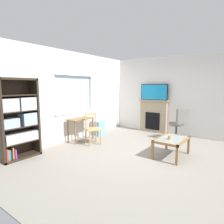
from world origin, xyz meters
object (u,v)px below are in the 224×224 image
object	(u,v)px
desk_under_window	(81,122)
tv	(154,92)
coffee_table	(172,141)
bookshelf	(18,120)
sippy_cup	(169,138)
office_chair	(179,122)
plastic_drawer_unit	(98,128)
wooden_chair	(92,128)
fireplace	(154,116)

from	to	relation	value
desk_under_window	tv	bearing A→B (deg)	-28.25
coffee_table	desk_under_window	bearing A→B (deg)	97.13
bookshelf	sippy_cup	bearing A→B (deg)	-53.33
tv	office_chair	distance (m)	1.50
desk_under_window	plastic_drawer_unit	bearing A→B (deg)	3.37
tv	wooden_chair	bearing A→B (deg)	162.21
plastic_drawer_unit	bookshelf	bearing A→B (deg)	178.77
wooden_chair	tv	size ratio (longest dim) A/B	0.88
wooden_chair	fireplace	bearing A→B (deg)	-17.67
wooden_chair	coffee_table	bearing A→B (deg)	-80.51
fireplace	coffee_table	xyz separation A→B (m)	(-2.11, -1.43, -0.22)
coffee_table	wooden_chair	bearing A→B (deg)	99.49
fireplace	desk_under_window	bearing A→B (deg)	151.93
office_chair	coffee_table	size ratio (longest dim) A/B	1.06
fireplace	sippy_cup	world-z (taller)	fireplace
wooden_chair	tv	distance (m)	2.78
fireplace	office_chair	world-z (taller)	fireplace
plastic_drawer_unit	fireplace	world-z (taller)	fireplace
fireplace	office_chair	size ratio (longest dim) A/B	1.19
fireplace	tv	size ratio (longest dim) A/B	1.16
bookshelf	fireplace	bearing A→B (deg)	-18.07
desk_under_window	tv	size ratio (longest dim) A/B	0.84
desk_under_window	plastic_drawer_unit	world-z (taller)	desk_under_window
plastic_drawer_unit	tv	bearing A→B (deg)	-40.57
desk_under_window	fireplace	size ratio (longest dim) A/B	0.72
desk_under_window	coffee_table	bearing A→B (deg)	-82.87
wooden_chair	coffee_table	distance (m)	2.26
fireplace	tv	xyz separation A→B (m)	(-0.02, 0.00, 0.88)
bookshelf	coffee_table	size ratio (longest dim) A/B	1.99
bookshelf	fireplace	distance (m)	4.58
office_chair	coffee_table	xyz separation A→B (m)	(-1.61, -0.35, -0.18)
plastic_drawer_unit	sippy_cup	world-z (taller)	sippy_cup
bookshelf	sippy_cup	xyz separation A→B (m)	(2.11, -2.83, -0.42)
bookshelf	sippy_cup	distance (m)	3.56
desk_under_window	sippy_cup	bearing A→B (deg)	-85.34
desk_under_window	coffee_table	world-z (taller)	desk_under_window
wooden_chair	bookshelf	bearing A→B (deg)	161.40
desk_under_window	fireplace	bearing A→B (deg)	-28.07
fireplace	tv	bearing A→B (deg)	180.00
tv	sippy_cup	world-z (taller)	tv
coffee_table	fireplace	bearing A→B (deg)	34.22
office_chair	sippy_cup	xyz separation A→B (m)	(-1.73, -0.34, -0.06)
desk_under_window	plastic_drawer_unit	xyz separation A→B (m)	(0.85, 0.05, -0.33)
plastic_drawer_unit	desk_under_window	bearing A→B (deg)	-176.63
plastic_drawer_unit	tv	size ratio (longest dim) A/B	0.48
plastic_drawer_unit	office_chair	size ratio (longest dim) A/B	0.49
wooden_chair	plastic_drawer_unit	xyz separation A→B (m)	(0.88, 0.57, -0.22)
wooden_chair	office_chair	xyz separation A→B (m)	(1.99, -1.87, 0.09)
fireplace	bookshelf	bearing A→B (deg)	161.93
wooden_chair	desk_under_window	bearing A→B (deg)	86.79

